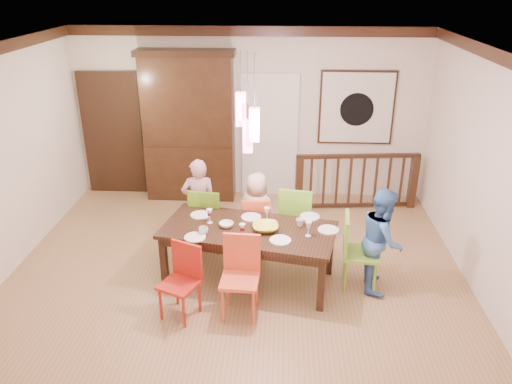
# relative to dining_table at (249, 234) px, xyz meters

# --- Properties ---
(floor) EXTENTS (6.00, 6.00, 0.00)m
(floor) POSITION_rel_dining_table_xyz_m (-0.17, 0.31, -0.67)
(floor) COLOR olive
(floor) RESTS_ON ground
(ceiling) EXTENTS (6.00, 6.00, 0.00)m
(ceiling) POSITION_rel_dining_table_xyz_m (-0.17, 0.31, 2.23)
(ceiling) COLOR white
(ceiling) RESTS_ON wall_back
(wall_back) EXTENTS (6.00, 0.00, 6.00)m
(wall_back) POSITION_rel_dining_table_xyz_m (-0.17, 2.81, 0.78)
(wall_back) COLOR beige
(wall_back) RESTS_ON floor
(wall_left) EXTENTS (0.00, 5.00, 5.00)m
(wall_left) POSITION_rel_dining_table_xyz_m (-3.17, 0.31, 0.78)
(wall_left) COLOR beige
(wall_left) RESTS_ON floor
(wall_right) EXTENTS (0.00, 5.00, 5.00)m
(wall_right) POSITION_rel_dining_table_xyz_m (2.83, 0.31, 0.78)
(wall_right) COLOR beige
(wall_right) RESTS_ON floor
(crown_molding) EXTENTS (6.00, 5.00, 0.16)m
(crown_molding) POSITION_rel_dining_table_xyz_m (-0.17, 0.31, 2.15)
(crown_molding) COLOR black
(crown_molding) RESTS_ON wall_back
(panel_door) EXTENTS (1.04, 0.07, 2.24)m
(panel_door) POSITION_rel_dining_table_xyz_m (-2.57, 2.76, 0.38)
(panel_door) COLOR black
(panel_door) RESTS_ON wall_back
(white_doorway) EXTENTS (0.97, 0.05, 2.22)m
(white_doorway) POSITION_rel_dining_table_xyz_m (0.18, 2.78, 0.38)
(white_doorway) COLOR silver
(white_doorway) RESTS_ON wall_back
(painting) EXTENTS (1.25, 0.06, 1.25)m
(painting) POSITION_rel_dining_table_xyz_m (1.63, 2.77, 0.93)
(painting) COLOR black
(painting) RESTS_ON wall_back
(pendant_cluster) EXTENTS (0.27, 0.21, 1.14)m
(pendant_cluster) POSITION_rel_dining_table_xyz_m (0.00, -0.00, 1.44)
(pendant_cluster) COLOR #FF4C82
(pendant_cluster) RESTS_ON ceiling
(dining_table) EXTENTS (2.29, 1.39, 0.75)m
(dining_table) POSITION_rel_dining_table_xyz_m (0.00, 0.00, 0.00)
(dining_table) COLOR black
(dining_table) RESTS_ON floor
(chair_far_left) EXTENTS (0.50, 0.50, 0.97)m
(chair_far_left) POSITION_rel_dining_table_xyz_m (-0.62, 0.78, -0.11)
(chair_far_left) COLOR #619E1E
(chair_far_left) RESTS_ON floor
(chair_far_mid) EXTENTS (0.40, 0.40, 0.86)m
(chair_far_mid) POSITION_rel_dining_table_xyz_m (0.06, 0.75, -0.18)
(chair_far_mid) COLOR #F65C2B
(chair_far_mid) RESTS_ON floor
(chair_far_right) EXTENTS (0.53, 0.53, 1.01)m
(chair_far_right) POSITION_rel_dining_table_xyz_m (0.62, 0.82, -0.09)
(chair_far_right) COLOR #71C22D
(chair_far_right) RESTS_ON floor
(chair_near_left) EXTENTS (0.52, 0.52, 0.88)m
(chair_near_left) POSITION_rel_dining_table_xyz_m (-0.74, -0.79, -0.17)
(chair_near_left) COLOR #A41D13
(chair_near_left) RESTS_ON floor
(chair_near_mid) EXTENTS (0.46, 0.46, 0.96)m
(chair_near_mid) POSITION_rel_dining_table_xyz_m (-0.05, -0.73, -0.12)
(chair_near_mid) COLOR #D24E2B
(chair_near_mid) RESTS_ON floor
(chair_end_right) EXTENTS (0.48, 0.48, 0.97)m
(chair_end_right) POSITION_rel_dining_table_xyz_m (1.41, -0.07, -0.11)
(chair_end_right) COLOR #7DB934
(chair_end_right) RESTS_ON floor
(china_hutch) EXTENTS (1.62, 0.46, 2.55)m
(china_hutch) POSITION_rel_dining_table_xyz_m (-1.19, 2.61, 0.61)
(china_hutch) COLOR black
(china_hutch) RESTS_ON floor
(balustrade) EXTENTS (2.06, 0.27, 0.96)m
(balustrade) POSITION_rel_dining_table_xyz_m (1.65, 2.26, -0.17)
(balustrade) COLOR black
(balustrade) RESTS_ON floor
(person_far_left) EXTENTS (0.52, 0.36, 1.34)m
(person_far_left) POSITION_rel_dining_table_xyz_m (-0.76, 0.84, 0.00)
(person_far_left) COLOR beige
(person_far_left) RESTS_ON floor
(person_far_mid) EXTENTS (0.66, 0.55, 1.16)m
(person_far_mid) POSITION_rel_dining_table_xyz_m (0.06, 0.82, -0.09)
(person_far_mid) COLOR beige
(person_far_mid) RESTS_ON floor
(person_end_right) EXTENTS (0.57, 0.70, 1.33)m
(person_end_right) POSITION_rel_dining_table_xyz_m (1.65, -0.05, -0.00)
(person_end_right) COLOR #4379BC
(person_end_right) RESTS_ON floor
(serving_bowl) EXTENTS (0.35, 0.35, 0.08)m
(serving_bowl) POSITION_rel_dining_table_xyz_m (0.21, -0.04, 0.12)
(serving_bowl) COLOR yellow
(serving_bowl) RESTS_ON dining_table
(small_bowl) EXTENTS (0.22, 0.22, 0.06)m
(small_bowl) POSITION_rel_dining_table_xyz_m (-0.28, 0.03, 0.11)
(small_bowl) COLOR white
(small_bowl) RESTS_ON dining_table
(cup_left) EXTENTS (0.13, 0.13, 0.09)m
(cup_left) POSITION_rel_dining_table_xyz_m (-0.54, -0.17, 0.13)
(cup_left) COLOR silver
(cup_left) RESTS_ON dining_table
(cup_right) EXTENTS (0.10, 0.10, 0.09)m
(cup_right) POSITION_rel_dining_table_xyz_m (0.64, 0.11, 0.13)
(cup_right) COLOR silver
(cup_right) RESTS_ON dining_table
(plate_far_left) EXTENTS (0.26, 0.26, 0.01)m
(plate_far_left) POSITION_rel_dining_table_xyz_m (-0.66, 0.32, 0.09)
(plate_far_left) COLOR white
(plate_far_left) RESTS_ON dining_table
(plate_far_mid) EXTENTS (0.26, 0.26, 0.01)m
(plate_far_mid) POSITION_rel_dining_table_xyz_m (0.02, 0.30, 0.09)
(plate_far_mid) COLOR white
(plate_far_mid) RESTS_ON dining_table
(plate_far_right) EXTENTS (0.26, 0.26, 0.01)m
(plate_far_right) POSITION_rel_dining_table_xyz_m (0.78, 0.35, 0.09)
(plate_far_right) COLOR white
(plate_far_right) RESTS_ON dining_table
(plate_near_left) EXTENTS (0.26, 0.26, 0.01)m
(plate_near_left) POSITION_rel_dining_table_xyz_m (-0.63, -0.28, 0.09)
(plate_near_left) COLOR white
(plate_near_left) RESTS_ON dining_table
(plate_near_mid) EXTENTS (0.26, 0.26, 0.01)m
(plate_near_mid) POSITION_rel_dining_table_xyz_m (0.40, -0.30, 0.09)
(plate_near_mid) COLOR white
(plate_near_mid) RESTS_ON dining_table
(plate_end_right) EXTENTS (0.26, 0.26, 0.01)m
(plate_end_right) POSITION_rel_dining_table_xyz_m (0.99, -0.00, 0.09)
(plate_end_right) COLOR white
(plate_end_right) RESTS_ON dining_table
(wine_glass_a) EXTENTS (0.08, 0.08, 0.19)m
(wine_glass_a) POSITION_rel_dining_table_xyz_m (-0.50, 0.12, 0.18)
(wine_glass_a) COLOR #590C19
(wine_glass_a) RESTS_ON dining_table
(wine_glass_b) EXTENTS (0.08, 0.08, 0.19)m
(wine_glass_b) POSITION_rel_dining_table_xyz_m (0.22, 0.21, 0.18)
(wine_glass_b) COLOR silver
(wine_glass_b) RESTS_ON dining_table
(wine_glass_c) EXTENTS (0.08, 0.08, 0.19)m
(wine_glass_c) POSITION_rel_dining_table_xyz_m (-0.06, -0.26, 0.18)
(wine_glass_c) COLOR #590C19
(wine_glass_c) RESTS_ON dining_table
(wine_glass_d) EXTENTS (0.08, 0.08, 0.19)m
(wine_glass_d) POSITION_rel_dining_table_xyz_m (0.73, -0.16, 0.18)
(wine_glass_d) COLOR silver
(wine_glass_d) RESTS_ON dining_table
(napkin) EXTENTS (0.18, 0.14, 0.01)m
(napkin) POSITION_rel_dining_table_xyz_m (-0.04, -0.34, 0.09)
(napkin) COLOR #D83359
(napkin) RESTS_ON dining_table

